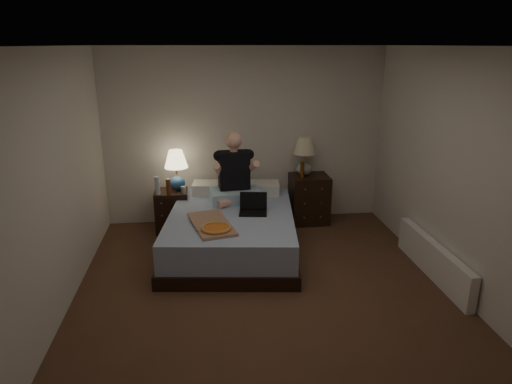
{
  "coord_description": "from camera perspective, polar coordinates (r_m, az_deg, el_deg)",
  "views": [
    {
      "loc": [
        -0.61,
        -4.18,
        2.52
      ],
      "look_at": [
        0.0,
        0.9,
        0.85
      ],
      "focal_mm": 32.0,
      "sensor_mm": 36.0,
      "label": 1
    }
  ],
  "objects": [
    {
      "name": "radiator",
      "position": [
        5.57,
        21.27,
        -7.89
      ],
      "size": [
        0.1,
        1.6,
        0.4
      ],
      "primitive_type": "cube",
      "color": "white",
      "rests_on": "floor"
    },
    {
      "name": "laptop",
      "position": [
        5.63,
        -0.37,
        -1.58
      ],
      "size": [
        0.38,
        0.33,
        0.24
      ],
      "primitive_type": null,
      "rotation": [
        0.0,
        0.0,
        -0.15
      ],
      "color": "black",
      "rests_on": "bed"
    },
    {
      "name": "ceiling",
      "position": [
        4.23,
        1.52,
        17.8
      ],
      "size": [
        4.0,
        4.5,
        0.0
      ],
      "primitive_type": "cube",
      "rotation": [
        3.14,
        0.0,
        0.0
      ],
      "color": "white",
      "rests_on": "ground"
    },
    {
      "name": "soda_can",
      "position": [
        6.25,
        -9.08,
        0.24
      ],
      "size": [
        0.07,
        0.07,
        0.1
      ],
      "primitive_type": "cylinder",
      "color": "#9E9E9A",
      "rests_on": "nightstand_left"
    },
    {
      "name": "person",
      "position": [
        5.99,
        -2.7,
        3.07
      ],
      "size": [
        0.7,
        0.58,
        0.93
      ],
      "primitive_type": null,
      "rotation": [
        0.0,
        0.0,
        0.09
      ],
      "color": "black",
      "rests_on": "bed"
    },
    {
      "name": "beer_bottle_left",
      "position": [
        6.19,
        -10.9,
        0.6
      ],
      "size": [
        0.06,
        0.06,
        0.23
      ],
      "primitive_type": "cylinder",
      "color": "#5D2C0D",
      "rests_on": "nightstand_left"
    },
    {
      "name": "lamp_left",
      "position": [
        6.37,
        -9.9,
        2.7
      ],
      "size": [
        0.41,
        0.41,
        0.56
      ],
      "primitive_type": null,
      "rotation": [
        0.0,
        0.0,
        0.34
      ],
      "color": "#2A5A9B",
      "rests_on": "nightstand_left"
    },
    {
      "name": "wall_front",
      "position": [
        2.39,
        9.29,
        -14.22
      ],
      "size": [
        4.0,
        0.0,
        2.5
      ],
      "primitive_type": "cube",
      "rotation": [
        -1.57,
        0.0,
        0.0
      ],
      "color": "silver",
      "rests_on": "ground"
    },
    {
      "name": "water_bottle",
      "position": [
        6.25,
        -12.22,
        0.79
      ],
      "size": [
        0.07,
        0.07,
        0.25
      ],
      "primitive_type": "cylinder",
      "color": "silver",
      "rests_on": "nightstand_left"
    },
    {
      "name": "wall_right",
      "position": [
        5.09,
        24.29,
        2.0
      ],
      "size": [
        0.0,
        4.5,
        2.5
      ],
      "primitive_type": "cube",
      "rotation": [
        1.57,
        0.0,
        -1.57
      ],
      "color": "silver",
      "rests_on": "ground"
    },
    {
      "name": "nightstand_left",
      "position": [
        6.5,
        -10.45,
        -2.32
      ],
      "size": [
        0.45,
        0.4,
        0.58
      ],
      "primitive_type": "cube",
      "rotation": [
        0.0,
        0.0,
        0.0
      ],
      "color": "black",
      "rests_on": "floor"
    },
    {
      "name": "beer_bottle_right",
      "position": [
        6.49,
        5.79,
        2.76
      ],
      "size": [
        0.06,
        0.06,
        0.23
      ],
      "primitive_type": "cylinder",
      "color": "#542C0C",
      "rests_on": "nightstand_right"
    },
    {
      "name": "wall_left",
      "position": [
        4.59,
        -24.17,
        0.38
      ],
      "size": [
        0.0,
        4.5,
        2.5
      ],
      "primitive_type": "cube",
      "rotation": [
        1.57,
        0.0,
        1.57
      ],
      "color": "silver",
      "rests_on": "ground"
    },
    {
      "name": "pizza_box",
      "position": [
        5.12,
        -5.02,
        -4.63
      ],
      "size": [
        0.57,
        0.83,
        0.08
      ],
      "primitive_type": null,
      "rotation": [
        0.0,
        0.0,
        0.24
      ],
      "color": "tan",
      "rests_on": "bed"
    },
    {
      "name": "wall_back",
      "position": [
        6.59,
        -1.41,
        6.93
      ],
      "size": [
        4.0,
        0.0,
        2.5
      ],
      "primitive_type": "cube",
      "rotation": [
        1.57,
        0.0,
        0.0
      ],
      "color": "silver",
      "rests_on": "ground"
    },
    {
      "name": "floor",
      "position": [
        4.92,
        1.28,
        -12.73
      ],
      "size": [
        4.0,
        4.5,
        0.0
      ],
      "primitive_type": "cube",
      "color": "brown",
      "rests_on": "ground"
    },
    {
      "name": "bed",
      "position": [
        5.8,
        -3.08,
        -4.96
      ],
      "size": [
        1.76,
        2.21,
        0.51
      ],
      "primitive_type": "cube",
      "rotation": [
        0.0,
        0.0,
        -0.12
      ],
      "color": "#5E80BD",
      "rests_on": "floor"
    },
    {
      "name": "nightstand_right",
      "position": [
        6.74,
        6.63,
        -0.84
      ],
      "size": [
        0.54,
        0.49,
        0.7
      ],
      "primitive_type": "cube",
      "rotation": [
        0.0,
        0.0,
        0.01
      ],
      "color": "black",
      "rests_on": "floor"
    },
    {
      "name": "lamp_right",
      "position": [
        6.58,
        6.08,
        4.45
      ],
      "size": [
        0.41,
        0.41,
        0.56
      ],
      "primitive_type": null,
      "rotation": [
        0.0,
        0.0,
        0.34
      ],
      "color": "gray",
      "rests_on": "nightstand_right"
    }
  ]
}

